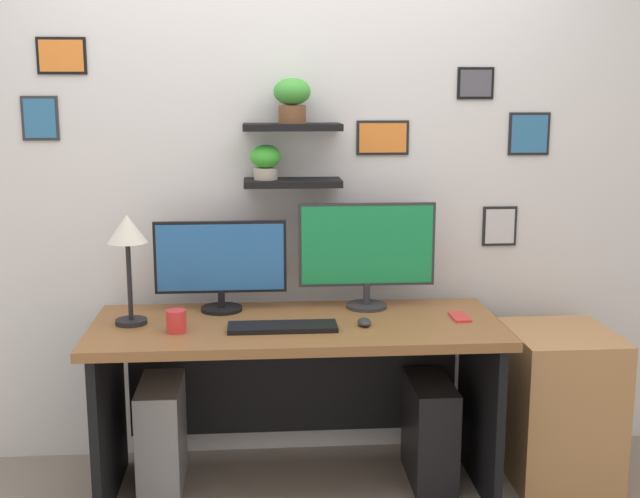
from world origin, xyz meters
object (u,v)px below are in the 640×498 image
keyboard (283,327)px  drawer_cabinet (558,405)px  computer_mouse (364,322)px  desk_lamp (128,240)px  desk (297,366)px  monitor_left (221,262)px  computer_tower_right (430,431)px  computer_tower_left (162,434)px  monitor_right (367,250)px  coffee_mug (176,321)px  cell_phone (460,317)px

keyboard → drawer_cabinet: 1.30m
computer_mouse → desk_lamp: size_ratio=0.20×
desk → monitor_left: 0.55m
keyboard → computer_tower_right: (0.65, 0.15, -0.53)m
desk_lamp → computer_tower_left: 0.88m
computer_tower_left → computer_mouse: bearing=-11.0°
monitor_right → keyboard: bearing=-140.8°
coffee_mug → computer_tower_right: 1.22m
drawer_cabinet → computer_tower_right: size_ratio=1.47×
coffee_mug → computer_tower_left: 0.61m
monitor_right → cell_phone: (0.37, -0.21, -0.25)m
desk_lamp → cell_phone: (1.37, -0.02, -0.35)m
monitor_left → coffee_mug: 0.39m
monitor_left → desk_lamp: bearing=-152.8°
monitor_left → computer_tower_left: (-0.27, -0.12, -0.73)m
monitor_right → desk_lamp: (-1.00, -0.19, 0.09)m
computer_tower_right → keyboard: bearing=-167.2°
desk → computer_tower_left: (-0.58, 0.04, -0.31)m
monitor_left → cell_phone: (1.01, -0.21, -0.21)m
desk → drawer_cabinet: 1.17m
cell_phone → desk_lamp: bearing=178.4°
monitor_left → monitor_right: (0.64, 0.00, 0.05)m
monitor_right → desk_lamp: 1.02m
keyboard → computer_tower_right: keyboard is taller
computer_mouse → monitor_right: bearing=80.8°
keyboard → computer_tower_left: (-0.52, 0.19, -0.53)m
computer_mouse → computer_tower_right: size_ratio=0.20×
computer_mouse → cell_phone: size_ratio=0.64×
keyboard → computer_mouse: (0.34, 0.03, 0.01)m
computer_tower_left → computer_tower_right: size_ratio=1.02×
monitor_left → cell_phone: monitor_left is taller
keyboard → computer_mouse: size_ratio=4.89×
cell_phone → coffee_mug: (-1.17, -0.11, 0.04)m
monitor_left → computer_tower_left: bearing=-156.3°
desk → monitor_left: size_ratio=2.97×
computer_tower_left → computer_tower_right: bearing=-2.3°
keyboard → desk_lamp: 0.72m
monitor_left → keyboard: monitor_left is taller
monitor_right → keyboard: monitor_right is taller
computer_mouse → monitor_left: bearing=154.4°
monitor_right → coffee_mug: monitor_right is taller
coffee_mug → keyboard: bearing=0.5°
desk → desk_lamp: desk_lamp is taller
computer_mouse → coffee_mug: size_ratio=1.00×
keyboard → computer_mouse: computer_mouse is taller
desk_lamp → coffee_mug: bearing=-33.2°
monitor_left → computer_mouse: (0.59, -0.28, -0.20)m
computer_tower_left → coffee_mug: bearing=-63.3°
keyboard → cell_phone: bearing=8.0°
computer_mouse → computer_tower_right: computer_mouse is taller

